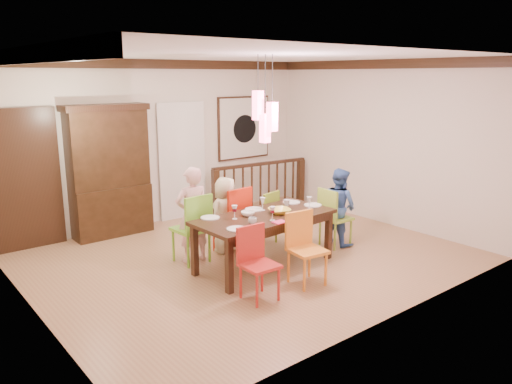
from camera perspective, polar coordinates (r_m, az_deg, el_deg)
floor at (r=7.49m, az=-0.81°, el=-7.38°), size 6.00×6.00×0.00m
ceiling at (r=7.02m, az=-0.89°, el=15.37°), size 6.00×6.00×0.00m
wall_back at (r=9.19m, az=-10.53°, el=5.59°), size 6.00×0.00×6.00m
wall_left at (r=5.81m, az=-24.88°, el=0.17°), size 0.00×5.00×5.00m
wall_right at (r=9.24m, az=14.05°, el=5.46°), size 0.00×5.00×5.00m
crown_molding at (r=7.01m, az=-0.88°, el=14.72°), size 6.00×5.00×0.16m
panel_door at (r=8.36m, az=-24.84°, el=1.05°), size 1.04×0.07×2.24m
white_doorway at (r=9.39m, az=-8.44°, el=3.36°), size 0.97×0.05×2.22m
painting at (r=10.11m, az=-1.39°, el=7.35°), size 1.25×0.06×1.25m
pendant_cluster at (r=6.65m, az=1.04°, el=8.64°), size 0.27×0.21×1.14m
dining_table at (r=6.92m, az=0.99°, el=-3.37°), size 2.04×0.99×0.75m
chair_far_left at (r=7.19m, az=-7.48°, el=-3.53°), size 0.49×0.49×1.01m
chair_far_mid at (r=7.54m, az=-2.88°, el=-2.60°), size 0.50×0.50×1.02m
chair_far_right at (r=7.93m, az=0.75°, el=-2.45°), size 0.46×0.46×0.86m
chair_near_left at (r=5.96m, az=0.42°, el=-7.71°), size 0.41×0.41×0.89m
chair_near_mid at (r=6.41m, az=5.92°, el=-6.00°), size 0.47×0.47×0.93m
chair_end_right at (r=7.90m, az=9.13°, el=-2.38°), size 0.45×0.45×0.93m
china_hutch at (r=8.59m, az=-16.44°, el=2.35°), size 1.38×0.46×2.18m
balustrade at (r=9.90m, az=0.51°, el=0.78°), size 2.17×0.27×0.96m
person_far_left at (r=7.18m, az=-7.29°, el=-2.58°), size 0.54×0.39×1.39m
person_far_mid at (r=7.57m, az=-3.50°, el=-2.60°), size 0.61×0.45×1.15m
person_end_right at (r=7.99m, az=9.46°, el=-1.64°), size 0.47×0.60×1.23m
serving_bowl at (r=6.97m, az=2.70°, el=-2.19°), size 0.38×0.38×0.07m
small_bowl at (r=6.85m, az=-0.91°, el=-2.49°), size 0.23×0.23×0.06m
cup_left at (r=6.48m, az=-0.40°, el=-3.30°), size 0.14×0.14×0.09m
cup_right at (r=7.40m, az=3.53°, el=-1.21°), size 0.13×0.13×0.09m
plate_far_left at (r=6.78m, az=-5.27°, el=-2.94°), size 0.26×0.26×0.01m
plate_far_mid at (r=7.16m, az=-0.24°, el=-1.99°), size 0.26×0.26×0.01m
plate_far_right at (r=7.57m, az=4.08°, el=-1.18°), size 0.26×0.26×0.01m
plate_near_left at (r=6.27m, az=-2.20°, el=-4.24°), size 0.26×0.26×0.01m
plate_near_mid at (r=6.91m, az=4.81°, el=-2.60°), size 0.26×0.26×0.01m
plate_end_right at (r=7.44m, az=6.51°, el=-1.49°), size 0.26×0.26×0.01m
wine_glass_a at (r=6.69m, az=-2.46°, el=-2.32°), size 0.08×0.08×0.19m
wine_glass_b at (r=7.11m, az=0.76°, el=-1.37°), size 0.08×0.08×0.19m
wine_glass_c at (r=6.62m, az=1.89°, el=-2.48°), size 0.08×0.08×0.19m
wine_glass_d at (r=7.18m, az=6.11°, el=-1.30°), size 0.08×0.08×0.19m
napkin at (r=6.56m, az=2.71°, el=-3.46°), size 0.18×0.14×0.01m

